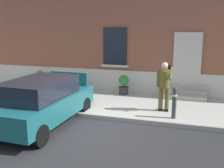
{
  "coord_description": "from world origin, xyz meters",
  "views": [
    {
      "loc": [
        2.66,
        -6.97,
        3.04
      ],
      "look_at": [
        0.03,
        1.6,
        1.1
      ],
      "focal_mm": 42.01,
      "sensor_mm": 36.0,
      "label": 1
    }
  ],
  "objects_px": {
    "hatchback_car_teal": "(42,101)",
    "person_on_phone": "(164,84)",
    "planter_olive": "(79,82)",
    "planter_charcoal": "(124,84)",
    "bollard_near_person": "(174,102)",
    "planter_cream": "(40,79)"
  },
  "relations": [
    {
      "from": "person_on_phone",
      "to": "planter_olive",
      "type": "bearing_deg",
      "value": 159.25
    },
    {
      "from": "planter_olive",
      "to": "planter_charcoal",
      "type": "relative_size",
      "value": 1.0
    },
    {
      "from": "hatchback_car_teal",
      "to": "person_on_phone",
      "type": "bearing_deg",
      "value": 30.02
    },
    {
      "from": "person_on_phone",
      "to": "planter_charcoal",
      "type": "height_order",
      "value": "person_on_phone"
    },
    {
      "from": "bollard_near_person",
      "to": "planter_charcoal",
      "type": "relative_size",
      "value": 1.22
    },
    {
      "from": "hatchback_car_teal",
      "to": "person_on_phone",
      "type": "xyz_separation_m",
      "value": [
        3.54,
        2.04,
        0.36
      ]
    },
    {
      "from": "hatchback_car_teal",
      "to": "planter_charcoal",
      "type": "relative_size",
      "value": 4.78
    },
    {
      "from": "person_on_phone",
      "to": "planter_cream",
      "type": "relative_size",
      "value": 2.03
    },
    {
      "from": "hatchback_car_teal",
      "to": "person_on_phone",
      "type": "height_order",
      "value": "person_on_phone"
    },
    {
      "from": "bollard_near_person",
      "to": "planter_cream",
      "type": "relative_size",
      "value": 1.22
    },
    {
      "from": "person_on_phone",
      "to": "bollard_near_person",
      "type": "bearing_deg",
      "value": -53.53
    },
    {
      "from": "person_on_phone",
      "to": "planter_cream",
      "type": "bearing_deg",
      "value": 166.19
    },
    {
      "from": "planter_cream",
      "to": "planter_olive",
      "type": "bearing_deg",
      "value": -3.1
    },
    {
      "from": "bollard_near_person",
      "to": "planter_olive",
      "type": "bearing_deg",
      "value": 150.61
    },
    {
      "from": "person_on_phone",
      "to": "planter_cream",
      "type": "xyz_separation_m",
      "value": [
        -6.16,
        1.99,
        -0.54
      ]
    },
    {
      "from": "person_on_phone",
      "to": "planter_olive",
      "type": "xyz_separation_m",
      "value": [
        -4.05,
        1.88,
        -0.54
      ]
    },
    {
      "from": "planter_olive",
      "to": "hatchback_car_teal",
      "type": "bearing_deg",
      "value": -82.52
    },
    {
      "from": "bollard_near_person",
      "to": "person_on_phone",
      "type": "relative_size",
      "value": 0.6
    },
    {
      "from": "hatchback_car_teal",
      "to": "planter_cream",
      "type": "bearing_deg",
      "value": 123.05
    },
    {
      "from": "planter_charcoal",
      "to": "planter_olive",
      "type": "bearing_deg",
      "value": -178.5
    },
    {
      "from": "bollard_near_person",
      "to": "planter_charcoal",
      "type": "bearing_deg",
      "value": 132.44
    },
    {
      "from": "hatchback_car_teal",
      "to": "planter_olive",
      "type": "bearing_deg",
      "value": 97.48
    }
  ]
}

